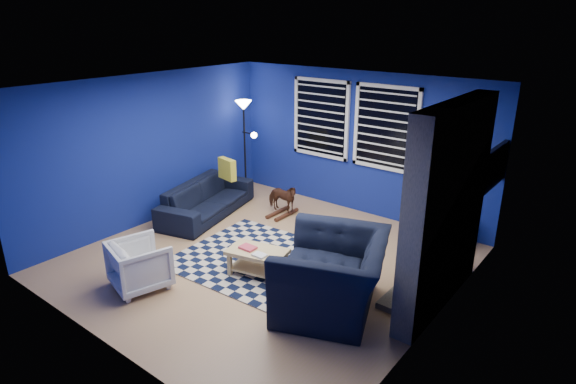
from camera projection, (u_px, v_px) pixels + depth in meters
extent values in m
plane|color=tan|center=(265.00, 260.00, 7.01)|extent=(5.00, 5.00, 0.00)
plane|color=white|center=(262.00, 87.00, 6.14)|extent=(5.00, 5.00, 0.00)
plane|color=navy|center=(357.00, 143.00, 8.42)|extent=(5.00, 0.00, 5.00)
plane|color=navy|center=(150.00, 150.00, 8.02)|extent=(0.00, 5.00, 5.00)
plane|color=navy|center=(441.00, 225.00, 5.13)|extent=(0.00, 5.00, 5.00)
cube|color=gray|center=(447.00, 209.00, 5.58)|extent=(0.26, 2.00, 2.50)
cube|color=black|center=(427.00, 273.00, 5.97)|extent=(0.04, 0.70, 0.60)
cube|color=gray|center=(415.00, 291.00, 6.15)|extent=(0.50, 1.20, 0.08)
cube|color=black|center=(321.00, 118.00, 8.72)|extent=(1.05, 0.02, 1.30)
cube|color=white|center=(322.00, 80.00, 8.48)|extent=(1.17, 0.05, 0.06)
cube|color=white|center=(320.00, 155.00, 8.95)|extent=(1.17, 0.05, 0.06)
cube|color=black|center=(386.00, 128.00, 7.97)|extent=(1.05, 0.02, 1.30)
cube|color=white|center=(389.00, 87.00, 7.73)|extent=(1.17, 0.05, 0.06)
cube|color=white|center=(383.00, 167.00, 8.20)|extent=(1.17, 0.05, 0.06)
cube|color=black|center=(494.00, 167.00, 6.59)|extent=(0.06, 1.00, 0.58)
cube|color=black|center=(492.00, 167.00, 6.61)|extent=(0.01, 0.92, 0.50)
cube|color=black|center=(266.00, 262.00, 6.95)|extent=(2.60, 2.12, 0.02)
imported|color=black|center=(207.00, 199.00, 8.52)|extent=(2.19, 1.29, 0.60)
imported|color=black|center=(332.00, 275.00, 5.72)|extent=(1.75, 1.66, 0.91)
imported|color=gray|center=(140.00, 265.00, 6.23)|extent=(0.85, 0.86, 0.64)
imported|color=#422415|center=(282.00, 198.00, 8.48)|extent=(0.36, 0.65, 0.52)
cube|color=tan|center=(257.00, 252.00, 6.49)|extent=(0.88, 0.63, 0.05)
cube|color=tan|center=(258.00, 268.00, 6.58)|extent=(0.79, 0.55, 0.03)
cube|color=#C23749|center=(248.00, 248.00, 6.52)|extent=(0.25, 0.21, 0.03)
cube|color=silver|center=(260.00, 255.00, 6.33)|extent=(0.21, 0.17, 0.03)
cube|color=tan|center=(231.00, 262.00, 6.62)|extent=(0.06, 0.06, 0.32)
cube|color=tan|center=(268.00, 277.00, 6.23)|extent=(0.06, 0.06, 0.32)
cube|color=tan|center=(248.00, 252.00, 6.88)|extent=(0.06, 0.06, 0.32)
cube|color=tan|center=(285.00, 266.00, 6.50)|extent=(0.06, 0.06, 0.32)
cube|color=tan|center=(446.00, 227.00, 7.54)|extent=(0.68, 0.58, 0.48)
cube|color=black|center=(446.00, 227.00, 7.54)|extent=(0.60, 0.51, 0.39)
cube|color=#84D318|center=(448.00, 210.00, 7.44)|extent=(0.41, 0.37, 0.09)
cylinder|color=black|center=(246.00, 192.00, 9.65)|extent=(0.23, 0.23, 0.03)
cylinder|color=black|center=(245.00, 151.00, 9.35)|extent=(0.03, 0.03, 1.73)
cone|color=white|center=(243.00, 105.00, 9.04)|extent=(0.31, 0.31, 0.17)
sphere|color=white|center=(254.00, 135.00, 9.02)|extent=(0.12, 0.12, 0.12)
cube|color=gold|center=(227.00, 169.00, 8.55)|extent=(0.41, 0.19, 0.38)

